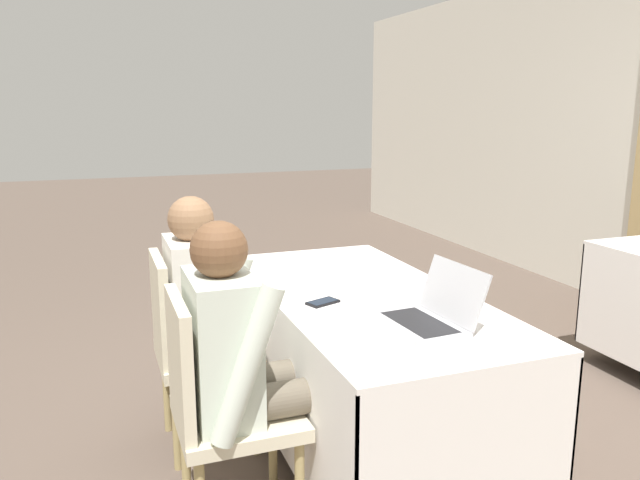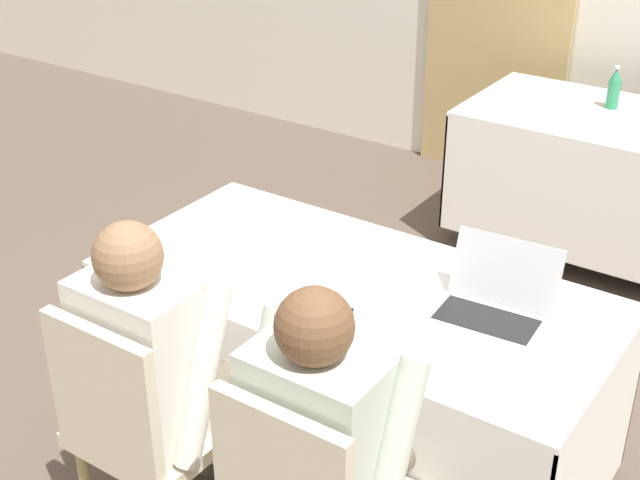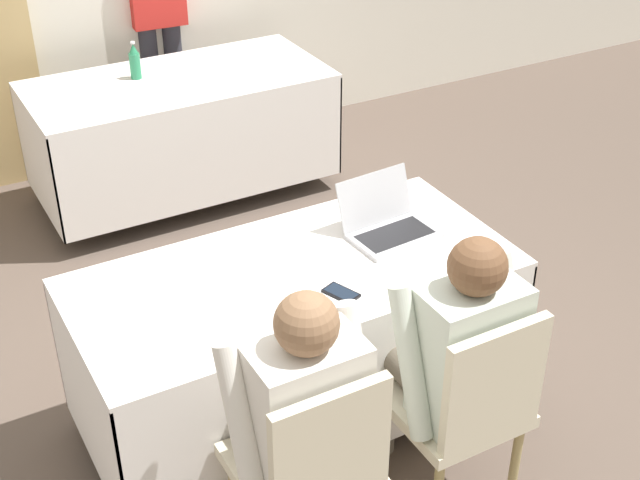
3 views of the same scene
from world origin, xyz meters
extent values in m
plane|color=brown|center=(0.00, 0.00, 0.00)|extent=(24.00, 24.00, 0.00)
cube|color=white|center=(0.00, 0.00, 0.75)|extent=(1.72, 0.82, 0.02)
cube|color=white|center=(0.00, -0.40, 0.43)|extent=(1.72, 0.01, 0.62)
cube|color=white|center=(0.00, 0.40, 0.43)|extent=(1.72, 0.01, 0.62)
cube|color=white|center=(-0.86, 0.00, 0.43)|extent=(0.01, 0.82, 0.62)
cube|color=white|center=(0.86, 0.00, 0.43)|extent=(0.01, 0.82, 0.62)
cylinder|color=#333333|center=(0.00, 0.00, 0.06)|extent=(0.06, 0.06, 0.12)
cube|color=white|center=(0.34, 1.69, 0.43)|extent=(1.72, 0.01, 0.62)
cube|color=white|center=(-0.52, 2.09, 0.43)|extent=(0.01, 0.82, 0.62)
cylinder|color=#333333|center=(0.34, 2.09, 0.06)|extent=(0.06, 0.06, 0.12)
cube|color=#B7B7BC|center=(0.47, 0.01, 0.77)|extent=(0.36, 0.24, 0.02)
cube|color=black|center=(0.47, 0.01, 0.78)|extent=(0.31, 0.18, 0.00)
cube|color=#B7B7BC|center=(0.46, 0.15, 0.88)|extent=(0.35, 0.10, 0.20)
cube|color=black|center=(0.46, 0.15, 0.88)|extent=(0.31, 0.08, 0.18)
cube|color=black|center=(0.08, -0.22, 0.76)|extent=(0.12, 0.15, 0.01)
cube|color=#192333|center=(0.08, -0.22, 0.77)|extent=(0.10, 0.13, 0.00)
cube|color=white|center=(0.07, 0.09, 0.76)|extent=(0.27, 0.34, 0.00)
cylinder|color=#288456|center=(0.13, 2.21, 0.83)|extent=(0.06, 0.06, 0.15)
cone|color=#288456|center=(0.13, 2.21, 0.93)|extent=(0.05, 0.05, 0.06)
cylinder|color=silver|center=(0.13, 2.21, 0.97)|extent=(0.03, 0.03, 0.01)
cylinder|color=tan|center=(-0.14, -0.46, 0.21)|extent=(0.04, 0.04, 0.41)
cylinder|color=tan|center=(-0.49, -0.46, 0.21)|extent=(0.04, 0.04, 0.41)
cube|color=beige|center=(-0.31, -0.64, 0.44)|extent=(0.44, 0.44, 0.05)
cube|color=beige|center=(-0.31, -0.84, 0.69)|extent=(0.40, 0.04, 0.45)
cylinder|color=#665B4C|center=(-0.22, -0.51, 0.53)|extent=(0.13, 0.42, 0.13)
cylinder|color=#665B4C|center=(-0.40, -0.51, 0.53)|extent=(0.13, 0.42, 0.13)
cylinder|color=#665B4C|center=(-0.22, -0.33, 0.23)|extent=(0.10, 0.10, 0.46)
cylinder|color=#665B4C|center=(-0.40, -0.33, 0.23)|extent=(0.10, 0.10, 0.46)
cube|color=silver|center=(-0.31, -0.69, 0.72)|extent=(0.36, 0.22, 0.52)
cylinder|color=silver|center=(-0.10, -0.65, 0.73)|extent=(0.08, 0.26, 0.54)
cylinder|color=silver|center=(-0.52, -0.65, 0.73)|extent=(0.08, 0.26, 0.54)
sphere|color=#8C6647|center=(-0.31, -0.69, 1.07)|extent=(0.20, 0.20, 0.20)
cylinder|color=#665B4C|center=(0.40, -0.51, 0.53)|extent=(0.13, 0.42, 0.13)
cylinder|color=#665B4C|center=(0.22, -0.51, 0.53)|extent=(0.13, 0.42, 0.13)
cube|color=silver|center=(0.31, -0.69, 0.72)|extent=(0.36, 0.22, 0.52)
cylinder|color=silver|center=(0.52, -0.65, 0.73)|extent=(0.08, 0.26, 0.54)
cylinder|color=silver|center=(0.10, -0.65, 0.73)|extent=(0.08, 0.26, 0.54)
sphere|color=brown|center=(0.31, -0.69, 1.07)|extent=(0.20, 0.20, 0.20)
camera|label=1|loc=(2.38, -1.08, 1.55)|focal=35.00mm
camera|label=2|loc=(1.34, -2.17, 2.25)|focal=50.00mm
camera|label=3|loc=(-1.29, -2.54, 2.65)|focal=50.00mm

